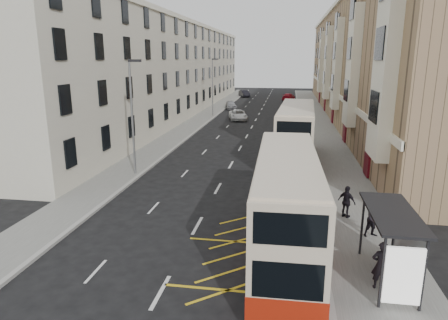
% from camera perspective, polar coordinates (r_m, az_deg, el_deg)
% --- Properties ---
extents(ground, '(200.00, 200.00, 0.00)m').
position_cam_1_polar(ground, '(17.04, -6.92, -14.64)').
color(ground, black).
rests_on(ground, ground).
extents(pavement_right, '(4.00, 120.00, 0.15)m').
position_cam_1_polar(pavement_right, '(45.18, 13.70, 3.58)').
color(pavement_right, '#62625D').
rests_on(pavement_right, ground).
extents(pavement_left, '(3.00, 120.00, 0.15)m').
position_cam_1_polar(pavement_left, '(46.55, -5.72, 4.23)').
color(pavement_left, '#62625D').
rests_on(pavement_left, ground).
extents(kerb_right, '(0.25, 120.00, 0.15)m').
position_cam_1_polar(kerb_right, '(45.06, 11.16, 3.69)').
color(kerb_right, '#9A9994').
rests_on(kerb_right, ground).
extents(kerb_left, '(0.25, 120.00, 0.15)m').
position_cam_1_polar(kerb_left, '(46.19, -3.92, 4.19)').
color(kerb_left, '#9A9994').
rests_on(kerb_left, ground).
extents(road_markings, '(10.00, 110.00, 0.01)m').
position_cam_1_polar(road_markings, '(60.00, 4.96, 6.46)').
color(road_markings, silver).
rests_on(road_markings, ground).
extents(terrace_right, '(10.75, 79.00, 15.25)m').
position_cam_1_polar(terrace_right, '(60.59, 19.71, 12.91)').
color(terrace_right, '#937455').
rests_on(terrace_right, ground).
extents(terrace_left, '(9.18, 79.00, 13.25)m').
position_cam_1_polar(terrace_left, '(62.38, -7.57, 12.70)').
color(terrace_left, beige).
rests_on(terrace_left, ground).
extents(bus_shelter, '(1.65, 4.25, 2.70)m').
position_cam_1_polar(bus_shelter, '(15.70, 23.58, -9.76)').
color(bus_shelter, black).
rests_on(bus_shelter, pavement_right).
extents(guard_railing, '(0.06, 6.56, 1.01)m').
position_cam_1_polar(guard_railing, '(21.43, 13.84, -6.19)').
color(guard_railing, '#B41C22').
rests_on(guard_railing, pavement_right).
extents(street_lamp_near, '(0.93, 0.18, 8.00)m').
position_cam_1_polar(street_lamp_near, '(28.59, -12.93, 6.80)').
color(street_lamp_near, gray).
rests_on(street_lamp_near, pavement_left).
extents(street_lamp_far, '(0.93, 0.18, 8.00)m').
position_cam_1_polar(street_lamp_far, '(57.39, -1.61, 10.80)').
color(street_lamp_far, gray).
rests_on(street_lamp_far, pavement_left).
extents(double_decker_front, '(2.73, 10.98, 4.36)m').
position_cam_1_polar(double_decker_front, '(17.16, 8.87, -6.32)').
color(double_decker_front, beige).
rests_on(double_decker_front, ground).
extents(double_decker_rear, '(3.18, 11.65, 4.60)m').
position_cam_1_polar(double_decker_rear, '(32.33, 10.23, 3.66)').
color(double_decker_rear, beige).
rests_on(double_decker_rear, ground).
extents(pedestrian_near, '(0.66, 0.43, 1.81)m').
position_cam_1_polar(pedestrian_near, '(15.77, 21.51, -13.81)').
color(pedestrian_near, black).
rests_on(pedestrian_near, pavement_right).
extents(pedestrian_mid, '(0.99, 0.88, 1.70)m').
position_cam_1_polar(pedestrian_mid, '(19.88, 20.65, -7.94)').
color(pedestrian_mid, black).
rests_on(pedestrian_mid, pavement_right).
extents(pedestrian_far, '(1.03, 0.95, 1.69)m').
position_cam_1_polar(pedestrian_far, '(21.75, 17.13, -5.72)').
color(pedestrian_far, black).
rests_on(pedestrian_far, pavement_right).
extents(white_van, '(3.26, 5.22, 1.35)m').
position_cam_1_polar(white_van, '(54.74, 2.01, 6.45)').
color(white_van, white).
rests_on(white_van, ground).
extents(car_silver, '(2.58, 4.33, 1.38)m').
position_cam_1_polar(car_silver, '(66.56, 0.98, 7.89)').
color(car_silver, '#A2A3A9').
rests_on(car_silver, ground).
extents(car_dark, '(3.06, 4.69, 1.46)m').
position_cam_1_polar(car_dark, '(87.58, 2.91, 9.47)').
color(car_dark, black).
rests_on(car_dark, ground).
extents(car_red, '(2.74, 4.94, 1.35)m').
position_cam_1_polar(car_red, '(81.46, 9.19, 8.90)').
color(car_red, '#B00B1C').
rests_on(car_red, ground).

